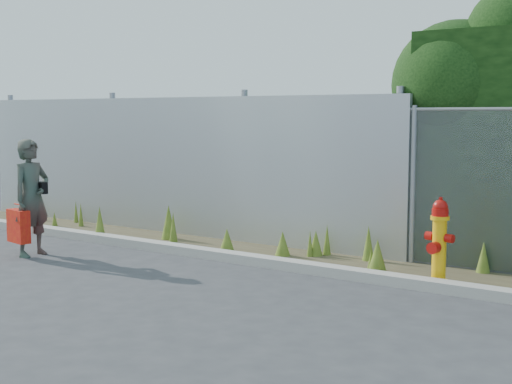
{
  "coord_description": "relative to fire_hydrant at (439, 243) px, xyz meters",
  "views": [
    {
      "loc": [
        4.57,
        -5.65,
        1.95
      ],
      "look_at": [
        -0.3,
        1.4,
        1.0
      ],
      "focal_mm": 50.0,
      "sensor_mm": 36.0,
      "label": 1
    }
  ],
  "objects": [
    {
      "name": "corrugated_fence",
      "position": [
        -5.0,
        0.92,
        0.62
      ],
      "size": [
        8.5,
        0.21,
        2.3
      ],
      "color": "#B1B5B9",
      "rests_on": "ground"
    },
    {
      "name": "woman",
      "position": [
        -5.18,
        -1.55,
        0.31
      ],
      "size": [
        0.43,
        0.61,
        1.6
      ],
      "primitive_type": "imported",
      "rotation": [
        0.0,
        0.0,
        1.64
      ],
      "color": "#106951",
      "rests_on": "ground"
    },
    {
      "name": "red_tote_bag",
      "position": [
        -5.26,
        -1.72,
        -0.06
      ],
      "size": [
        0.4,
        0.15,
        0.53
      ],
      "rotation": [
        0.0,
        0.0,
        -0.18
      ],
      "color": "red"
    },
    {
      "name": "black_shoulder_bag",
      "position": [
        -5.11,
        -1.44,
        0.45
      ],
      "size": [
        0.21,
        0.09,
        0.16
      ],
      "rotation": [
        0.0,
        0.0,
        -0.25
      ],
      "color": "black"
    },
    {
      "name": "curb",
      "position": [
        -1.75,
        -0.29,
        -0.43
      ],
      "size": [
        16.0,
        0.22,
        0.12
      ],
      "primitive_type": "cube",
      "color": "#A5A095",
      "rests_on": "ground"
    },
    {
      "name": "ground",
      "position": [
        -1.75,
        -2.09,
        -0.49
      ],
      "size": [
        80.0,
        80.0,
        0.0
      ],
      "primitive_type": "plane",
      "color": "#37383A",
      "rests_on": "ground"
    },
    {
      "name": "fire_hydrant",
      "position": [
        0.0,
        0.0,
        0.0
      ],
      "size": [
        0.34,
        0.3,
        1.01
      ],
      "rotation": [
        0.0,
        0.0,
        -0.14
      ],
      "color": "#FEB80D",
      "rests_on": "ground"
    },
    {
      "name": "weed_strip",
      "position": [
        -1.03,
        0.32,
        -0.35
      ],
      "size": [
        16.0,
        1.31,
        0.54
      ],
      "color": "#483E29",
      "rests_on": "ground"
    }
  ]
}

